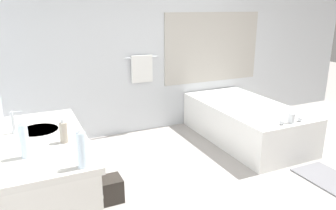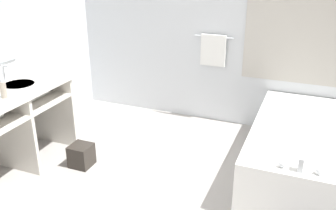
# 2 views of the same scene
# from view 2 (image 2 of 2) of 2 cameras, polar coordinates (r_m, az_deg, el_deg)

# --- Properties ---
(wall_back_with_blinds) EXTENTS (7.40, 0.13, 2.70)m
(wall_back_with_blinds) POSITION_cam_2_polar(r_m,az_deg,el_deg) (4.76, 11.30, 12.27)
(wall_back_with_blinds) COLOR silver
(wall_back_with_blinds) RESTS_ON ground_plane
(vanity_counter) EXTENTS (0.66, 1.35, 0.89)m
(vanity_counter) POSITION_cam_2_polar(r_m,az_deg,el_deg) (4.08, -22.95, -1.09)
(vanity_counter) COLOR silver
(vanity_counter) RESTS_ON ground_plane
(sink_faucet) EXTENTS (0.09, 0.04, 0.18)m
(sink_faucet) POSITION_cam_2_polar(r_m,az_deg,el_deg) (4.22, -23.73, 4.39)
(sink_faucet) COLOR silver
(sink_faucet) RESTS_ON vanity_counter
(bathtub) EXTENTS (1.01, 1.89, 0.65)m
(bathtub) POSITION_cam_2_polar(r_m,az_deg,el_deg) (4.08, 19.84, -6.26)
(bathtub) COLOR white
(bathtub) RESTS_ON ground_plane
(soap_dispenser) EXTENTS (0.06, 0.06, 0.18)m
(soap_dispenser) POSITION_cam_2_polar(r_m,az_deg,el_deg) (3.76, -23.82, 2.17)
(soap_dispenser) COLOR gray
(soap_dispenser) RESTS_ON vanity_counter
(waste_bin) EXTENTS (0.22, 0.22, 0.24)m
(waste_bin) POSITION_cam_2_polar(r_m,az_deg,el_deg) (4.15, -13.06, -7.48)
(waste_bin) COLOR #2D2823
(waste_bin) RESTS_ON ground_plane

